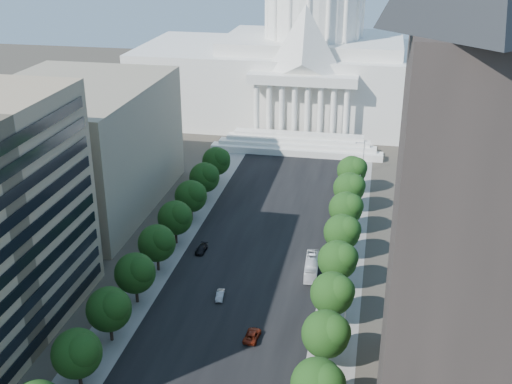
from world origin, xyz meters
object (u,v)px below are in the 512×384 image
Objects in this scene: car_dark_b at (201,249)px; car_red at (252,335)px; car_silver at (220,295)px; city_bus at (311,267)px.

car_red is at bearing -57.01° from car_dark_b.
car_silver is 0.89× the size of car_dark_b.
car_red is 25.02m from city_bus.
car_red is (8.41, -11.24, 0.03)m from car_silver.
car_dark_b is (-8.38, 16.98, -0.00)m from car_silver.
car_silver is 18.93m from car_dark_b.
car_dark_b is at bearing -55.08° from car_red.
car_silver is 20.24m from city_bus.
car_dark_b is at bearing 166.82° from city_bus.
car_dark_b is 0.43× the size of city_bus.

